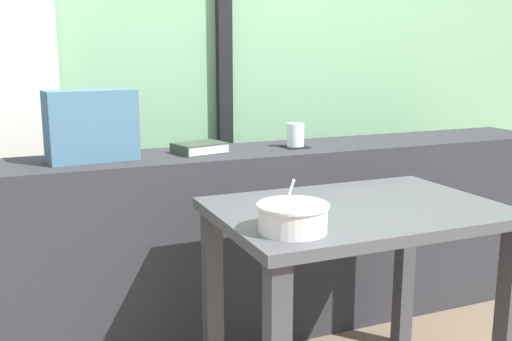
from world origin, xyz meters
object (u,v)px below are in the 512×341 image
breakfast_table (356,245)px  closed_book (199,148)px  soup_bowl (293,218)px  throw_pillow (91,126)px  coaster_square (295,147)px  juice_glass (295,136)px

breakfast_table → closed_book: 0.77m
closed_book → soup_bowl: bearing=-89.4°
throw_pillow → coaster_square: bearing=-1.2°
coaster_square → closed_book: size_ratio=0.45×
coaster_square → soup_bowl: soup_bowl is taller
soup_bowl → throw_pillow: bearing=117.6°
closed_book → throw_pillow: 0.43m
juice_glass → throw_pillow: size_ratio=0.30×
coaster_square → juice_glass: size_ratio=1.03×
breakfast_table → juice_glass: 0.69m
closed_book → throw_pillow: (-0.41, -0.01, 0.11)m
breakfast_table → coaster_square: 0.67m
breakfast_table → soup_bowl: soup_bowl is taller
throw_pillow → soup_bowl: (0.42, -0.81, -0.18)m
throw_pillow → soup_bowl: size_ratio=1.60×
juice_glass → throw_pillow: (-0.83, 0.02, 0.08)m
breakfast_table → juice_glass: bearing=81.8°
coaster_square → throw_pillow: bearing=178.8°
juice_glass → throw_pillow: throw_pillow is taller
coaster_square → juice_glass: 0.05m
juice_glass → closed_book: juice_glass is taller
soup_bowl → closed_book: bearing=90.6°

